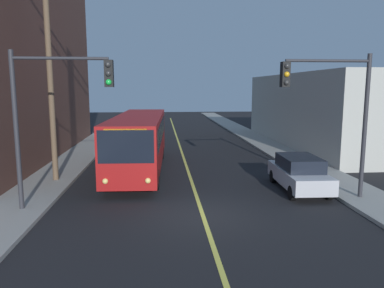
{
  "coord_description": "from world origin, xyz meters",
  "views": [
    {
      "loc": [
        -1.54,
        -13.16,
        4.77
      ],
      "look_at": [
        0.0,
        4.79,
        2.0
      ],
      "focal_mm": 34.23,
      "sensor_mm": 36.0,
      "label": 1
    }
  ],
  "objects_px": {
    "fire_hydrant": "(322,169)",
    "traffic_signal_left_corner": "(57,100)",
    "parked_car_silver": "(299,173)",
    "traffic_signal_right_corner": "(331,99)",
    "city_bus": "(140,139)",
    "utility_pole_near": "(49,61)"
  },
  "relations": [
    {
      "from": "city_bus",
      "to": "utility_pole_near",
      "type": "height_order",
      "value": "utility_pole_near"
    },
    {
      "from": "traffic_signal_right_corner",
      "to": "fire_hydrant",
      "type": "relative_size",
      "value": 7.14
    },
    {
      "from": "fire_hydrant",
      "to": "traffic_signal_left_corner",
      "type": "bearing_deg",
      "value": -162.22
    },
    {
      "from": "parked_car_silver",
      "to": "fire_hydrant",
      "type": "bearing_deg",
      "value": 43.61
    },
    {
      "from": "traffic_signal_left_corner",
      "to": "traffic_signal_right_corner",
      "type": "height_order",
      "value": "same"
    },
    {
      "from": "traffic_signal_left_corner",
      "to": "fire_hydrant",
      "type": "xyz_separation_m",
      "value": [
        12.26,
        3.93,
        -3.72
      ]
    },
    {
      "from": "utility_pole_near",
      "to": "fire_hydrant",
      "type": "relative_size",
      "value": 12.89
    },
    {
      "from": "city_bus",
      "to": "utility_pole_near",
      "type": "bearing_deg",
      "value": -149.27
    },
    {
      "from": "utility_pole_near",
      "to": "traffic_signal_right_corner",
      "type": "bearing_deg",
      "value": -18.75
    },
    {
      "from": "city_bus",
      "to": "utility_pole_near",
      "type": "xyz_separation_m",
      "value": [
        -4.13,
        -2.45,
        4.26
      ]
    },
    {
      "from": "parked_car_silver",
      "to": "fire_hydrant",
      "type": "distance_m",
      "value": 2.74
    },
    {
      "from": "city_bus",
      "to": "traffic_signal_left_corner",
      "type": "xyz_separation_m",
      "value": [
        -2.63,
        -7.0,
        2.49
      ]
    },
    {
      "from": "traffic_signal_left_corner",
      "to": "traffic_signal_right_corner",
      "type": "bearing_deg",
      "value": 1.92
    },
    {
      "from": "parked_car_silver",
      "to": "traffic_signal_right_corner",
      "type": "distance_m",
      "value": 3.89
    },
    {
      "from": "parked_car_silver",
      "to": "city_bus",
      "type": "bearing_deg",
      "value": 147.16
    },
    {
      "from": "city_bus",
      "to": "traffic_signal_left_corner",
      "type": "relative_size",
      "value": 2.04
    },
    {
      "from": "traffic_signal_left_corner",
      "to": "parked_car_silver",
      "type": "bearing_deg",
      "value": 11.29
    },
    {
      "from": "city_bus",
      "to": "traffic_signal_left_corner",
      "type": "bearing_deg",
      "value": -110.62
    },
    {
      "from": "city_bus",
      "to": "fire_hydrant",
      "type": "distance_m",
      "value": 10.18
    },
    {
      "from": "city_bus",
      "to": "traffic_signal_right_corner",
      "type": "height_order",
      "value": "traffic_signal_right_corner"
    },
    {
      "from": "parked_car_silver",
      "to": "traffic_signal_left_corner",
      "type": "height_order",
      "value": "traffic_signal_left_corner"
    },
    {
      "from": "utility_pole_near",
      "to": "fire_hydrant",
      "type": "bearing_deg",
      "value": -2.54
    }
  ]
}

